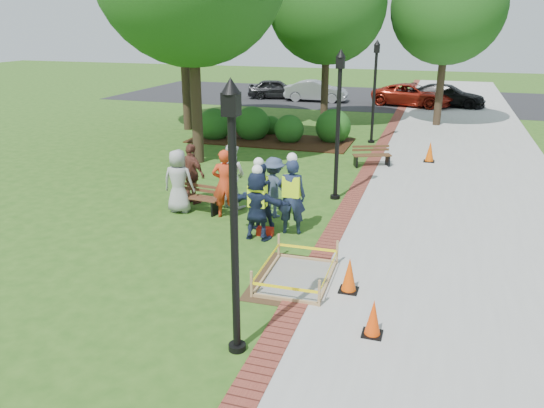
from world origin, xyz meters
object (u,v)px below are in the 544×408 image
(wet_concrete_pad, at_px, (297,269))
(hivis_worker_c, at_px, (259,193))
(cone_front, at_px, (373,319))
(hivis_worker_a, at_px, (257,203))
(hivis_worker_b, at_px, (292,194))
(lamp_near, at_px, (234,203))
(bench_near, at_px, (197,203))

(wet_concrete_pad, height_order, hivis_worker_c, hivis_worker_c)
(wet_concrete_pad, bearing_deg, hivis_worker_c, 123.68)
(cone_front, bearing_deg, hivis_worker_a, 133.36)
(hivis_worker_a, bearing_deg, wet_concrete_pad, -50.87)
(hivis_worker_c, bearing_deg, cone_front, -50.27)
(hivis_worker_b, bearing_deg, lamp_near, -84.18)
(wet_concrete_pad, relative_size, cone_front, 3.50)
(bench_near, relative_size, lamp_near, 0.32)
(wet_concrete_pad, xyz_separation_m, hivis_worker_b, (-0.79, 2.39, 0.77))
(wet_concrete_pad, relative_size, hivis_worker_c, 1.28)
(wet_concrete_pad, distance_m, lamp_near, 3.47)
(wet_concrete_pad, xyz_separation_m, lamp_near, (-0.28, -2.63, 2.25))
(wet_concrete_pad, distance_m, hivis_worker_b, 2.63)
(hivis_worker_b, xyz_separation_m, hivis_worker_c, (-0.88, 0.12, -0.09))
(bench_near, distance_m, cone_front, 7.15)
(lamp_near, bearing_deg, wet_concrete_pad, 83.95)
(wet_concrete_pad, xyz_separation_m, cone_front, (1.72, -1.58, 0.09))
(wet_concrete_pad, bearing_deg, lamp_near, -96.05)
(bench_near, xyz_separation_m, hivis_worker_b, (2.88, -0.73, 0.77))
(hivis_worker_a, bearing_deg, hivis_worker_b, 41.61)
(hivis_worker_c, bearing_deg, lamp_near, -74.84)
(wet_concrete_pad, bearing_deg, hivis_worker_a, 129.13)
(cone_front, height_order, hivis_worker_a, hivis_worker_a)
(bench_near, relative_size, cone_front, 2.07)
(cone_front, bearing_deg, hivis_worker_b, 122.38)
(hivis_worker_b, distance_m, hivis_worker_c, 0.89)
(hivis_worker_c, bearing_deg, hivis_worker_b, -7.65)
(wet_concrete_pad, height_order, bench_near, bench_near)
(lamp_near, bearing_deg, hivis_worker_b, 95.82)
(cone_front, relative_size, hivis_worker_b, 0.33)
(bench_near, relative_size, hivis_worker_c, 0.76)
(bench_near, bearing_deg, cone_front, -41.04)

